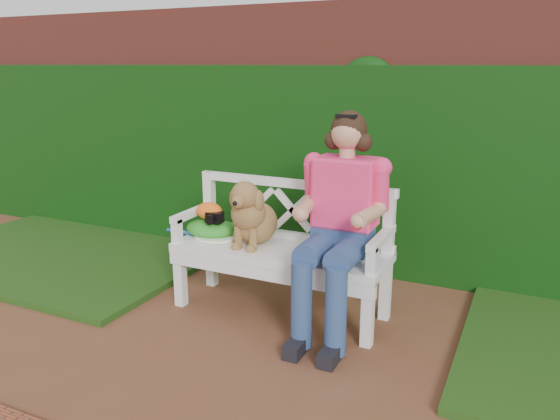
% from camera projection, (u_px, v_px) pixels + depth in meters
% --- Properties ---
extents(ground, '(60.00, 60.00, 0.00)m').
position_uv_depth(ground, '(253.00, 358.00, 3.28)').
color(ground, brown).
extents(brick_wall, '(10.00, 0.30, 2.20)m').
position_uv_depth(brick_wall, '(357.00, 138.00, 4.65)').
color(brick_wall, brown).
rests_on(brick_wall, ground).
extents(ivy_hedge, '(10.00, 0.18, 1.70)m').
position_uv_depth(ivy_hedge, '(348.00, 171.00, 4.52)').
color(ivy_hedge, '#0D340A').
rests_on(ivy_hedge, ground).
extents(grass_left, '(2.60, 2.00, 0.05)m').
position_uv_depth(grass_left, '(71.00, 252.00, 5.05)').
color(grass_left, black).
rests_on(grass_left, ground).
extents(garden_bench, '(1.63, 0.74, 0.48)m').
position_uv_depth(garden_bench, '(280.00, 280.00, 3.83)').
color(garden_bench, white).
rests_on(garden_bench, ground).
extents(seated_woman, '(0.67, 0.85, 1.42)m').
position_uv_depth(seated_woman, '(342.00, 225.00, 3.50)').
color(seated_woman, '#F34849').
rests_on(seated_woman, ground).
extents(dog, '(0.44, 0.51, 0.48)m').
position_uv_depth(dog, '(253.00, 211.00, 3.78)').
color(dog, olive).
rests_on(dog, garden_bench).
extents(tennis_racket, '(0.66, 0.49, 0.03)m').
position_uv_depth(tennis_racket, '(212.00, 236.00, 3.97)').
color(tennis_racket, beige).
rests_on(tennis_racket, garden_bench).
extents(green_bag, '(0.45, 0.39, 0.13)m').
position_uv_depth(green_bag, '(210.00, 228.00, 4.00)').
color(green_bag, '#157E1E').
rests_on(green_bag, garden_bench).
extents(camera_item, '(0.12, 0.10, 0.08)m').
position_uv_depth(camera_item, '(215.00, 217.00, 3.91)').
color(camera_item, black).
rests_on(camera_item, green_bag).
extents(baseball_glove, '(0.23, 0.19, 0.13)m').
position_uv_depth(baseball_glove, '(209.00, 211.00, 3.97)').
color(baseball_glove, orange).
rests_on(baseball_glove, green_bag).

